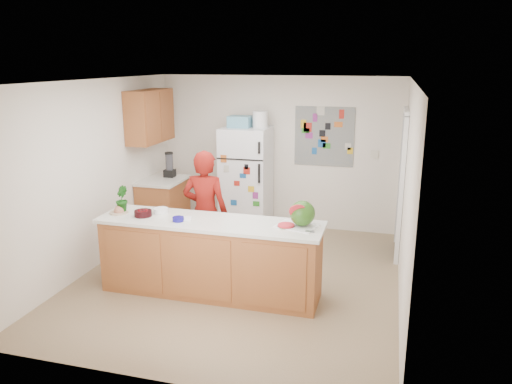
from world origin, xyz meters
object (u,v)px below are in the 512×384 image
(watermelon, at_px, (302,213))
(cherry_bowl, at_px, (143,213))
(person, at_px, (205,212))
(refrigerator, at_px, (246,179))

(watermelon, relative_size, cherry_bowl, 1.38)
(person, distance_m, cherry_bowl, 0.86)
(cherry_bowl, bearing_deg, person, 49.73)
(person, xyz_separation_m, watermelon, (1.36, -0.52, 0.26))
(refrigerator, xyz_separation_m, watermelon, (1.33, -2.31, 0.23))
(person, height_order, cherry_bowl, person)
(refrigerator, xyz_separation_m, person, (-0.03, -1.78, -0.03))
(watermelon, xyz_separation_m, cherry_bowl, (-1.91, -0.12, -0.12))
(watermelon, distance_m, cherry_bowl, 1.92)
(person, height_order, watermelon, person)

